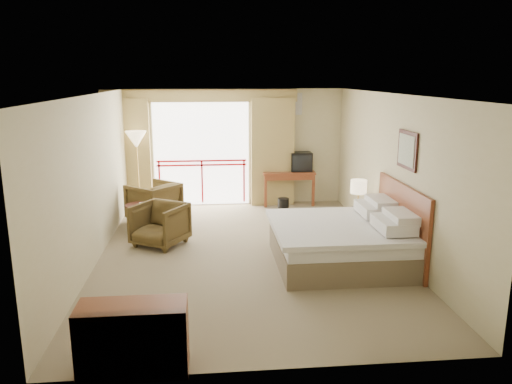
{
  "coord_description": "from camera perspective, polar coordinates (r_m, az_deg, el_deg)",
  "views": [
    {
      "loc": [
        -0.64,
        -8.1,
        2.99
      ],
      "look_at": [
        0.18,
        0.4,
        0.99
      ],
      "focal_mm": 35.0,
      "sensor_mm": 36.0,
      "label": 1
    }
  ],
  "objects": [
    {
      "name": "nightstand",
      "position": [
        9.66,
        11.55,
        -3.49
      ],
      "size": [
        0.4,
        0.47,
        0.53
      ],
      "primitive_type": "cube",
      "rotation": [
        0.0,
        0.0,
        0.06
      ],
      "color": "maroon",
      "rests_on": "floor"
    },
    {
      "name": "floor_lamp",
      "position": [
        11.28,
        -13.52,
        5.51
      ],
      "size": [
        0.46,
        0.46,
        1.81
      ],
      "rotation": [
        0.0,
        0.0,
        0.16
      ],
      "color": "tan",
      "rests_on": "floor"
    },
    {
      "name": "coffee_maker",
      "position": [
        11.7,
        1.99,
        2.99
      ],
      "size": [
        0.13,
        0.13,
        0.26
      ],
      "primitive_type": "cylinder",
      "rotation": [
        0.0,
        0.0,
        0.07
      ],
      "color": "black",
      "rests_on": "desk"
    },
    {
      "name": "desk",
      "position": [
        11.86,
        3.63,
        1.62
      ],
      "size": [
        1.22,
        0.59,
        0.8
      ],
      "rotation": [
        0.0,
        0.0,
        0.06
      ],
      "color": "maroon",
      "rests_on": "floor"
    },
    {
      "name": "cup",
      "position": [
        11.68,
        2.75,
        2.58
      ],
      "size": [
        0.09,
        0.09,
        0.1
      ],
      "primitive_type": "cylinder",
      "rotation": [
        0.0,
        0.0,
        0.33
      ],
      "color": "white",
      "rests_on": "desk"
    },
    {
      "name": "armchair_near",
      "position": [
        9.25,
        -10.84,
        -5.94
      ],
      "size": [
        1.14,
        1.15,
        0.77
      ],
      "primitive_type": "imported",
      "rotation": [
        0.0,
        0.0,
        -0.54
      ],
      "color": "#433318",
      "rests_on": "floor"
    },
    {
      "name": "wall_front",
      "position": [
        4.93,
        2.3,
        -6.3
      ],
      "size": [
        5.0,
        0.0,
        5.0
      ],
      "primitive_type": "plane",
      "rotation": [
        -1.57,
        0.0,
        0.0
      ],
      "color": "beige",
      "rests_on": "ground"
    },
    {
      "name": "bed",
      "position": [
        8.23,
        9.89,
        -5.57
      ],
      "size": [
        2.13,
        2.06,
        0.97
      ],
      "color": "brown",
      "rests_on": "floor"
    },
    {
      "name": "armchair_far",
      "position": [
        10.78,
        -11.5,
        -3.22
      ],
      "size": [
        1.26,
        1.26,
        0.82
      ],
      "primitive_type": "imported",
      "rotation": [
        0.0,
        0.0,
        -2.29
      ],
      "color": "#433318",
      "rests_on": "floor"
    },
    {
      "name": "curtain_left",
      "position": [
        11.73,
        -14.37,
        4.21
      ],
      "size": [
        1.0,
        0.26,
        2.5
      ],
      "primitive_type": "cube",
      "color": "olive",
      "rests_on": "wall_back"
    },
    {
      "name": "book",
      "position": [
        9.88,
        -13.26,
        -1.4
      ],
      "size": [
        0.16,
        0.21,
        0.02
      ],
      "primitive_type": "imported",
      "rotation": [
        0.0,
        0.0,
        -0.01
      ],
      "color": "white",
      "rests_on": "side_table"
    },
    {
      "name": "framed_art",
      "position": [
        8.2,
        16.9,
        4.6
      ],
      "size": [
        0.04,
        0.72,
        0.6
      ],
      "color": "black",
      "rests_on": "wall_right"
    },
    {
      "name": "wall_right",
      "position": [
        8.85,
        15.4,
        1.99
      ],
      "size": [
        0.0,
        7.0,
        7.0
      ],
      "primitive_type": "plane",
      "rotation": [
        1.57,
        0.0,
        -1.57
      ],
      "color": "beige",
      "rests_on": "ground"
    },
    {
      "name": "valance",
      "position": [
        11.49,
        -6.42,
        10.89
      ],
      "size": [
        4.4,
        0.22,
        0.28
      ],
      "primitive_type": "cube",
      "color": "olive",
      "rests_on": "wall_back"
    },
    {
      "name": "balcony_railing",
      "position": [
        11.77,
        -6.2,
        2.42
      ],
      "size": [
        2.09,
        0.03,
        1.02
      ],
      "color": "#B60F17",
      "rests_on": "wall_back"
    },
    {
      "name": "tv",
      "position": [
        11.77,
        5.15,
        3.47
      ],
      "size": [
        0.49,
        0.39,
        0.45
      ],
      "rotation": [
        0.0,
        0.0,
        -0.3
      ],
      "color": "black",
      "rests_on": "desk"
    },
    {
      "name": "phone",
      "position": [
        9.43,
        11.61,
        -1.96
      ],
      "size": [
        0.2,
        0.16,
        0.09
      ],
      "primitive_type": "cube",
      "rotation": [
        0.0,
        0.0,
        0.06
      ],
      "color": "black",
      "rests_on": "nightstand"
    },
    {
      "name": "balcony_door",
      "position": [
        11.72,
        -6.25,
        4.3
      ],
      "size": [
        2.4,
        0.0,
        2.4
      ],
      "primitive_type": "plane",
      "rotation": [
        1.57,
        0.0,
        0.0
      ],
      "color": "white",
      "rests_on": "wall_back"
    },
    {
      "name": "ceiling",
      "position": [
        8.13,
        -1.01,
        11.11
      ],
      "size": [
        7.0,
        7.0,
        0.0
      ],
      "primitive_type": "plane",
      "rotation": [
        3.14,
        0.0,
        0.0
      ],
      "color": "white",
      "rests_on": "wall_back"
    },
    {
      "name": "wall_left",
      "position": [
        8.47,
        -18.08,
        1.34
      ],
      "size": [
        0.0,
        7.0,
        7.0
      ],
      "primitive_type": "plane",
      "rotation": [
        1.57,
        0.0,
        1.57
      ],
      "color": "beige",
      "rests_on": "ground"
    },
    {
      "name": "table_lamp",
      "position": [
        9.54,
        11.65,
        0.54
      ],
      "size": [
        0.31,
        0.31,
        0.54
      ],
      "rotation": [
        0.0,
        0.0,
        0.08
      ],
      "color": "tan",
      "rests_on": "nightstand"
    },
    {
      "name": "dresser",
      "position": [
        5.46,
        -13.85,
        -15.94
      ],
      "size": [
        1.11,
        0.47,
        0.74
      ],
      "rotation": [
        0.0,
        0.0,
        0.04
      ],
      "color": "maroon",
      "rests_on": "floor"
    },
    {
      "name": "floor",
      "position": [
        8.66,
        -0.94,
        -7.04
      ],
      "size": [
        7.0,
        7.0,
        0.0
      ],
      "primitive_type": "plane",
      "color": "#827457",
      "rests_on": "ground"
    },
    {
      "name": "wastebasket",
      "position": [
        11.2,
        3.14,
        -1.51
      ],
      "size": [
        0.31,
        0.31,
        0.31
      ],
      "primitive_type": "cylinder",
      "rotation": [
        0.0,
        0.0,
        -0.3
      ],
      "color": "black",
      "rests_on": "floor"
    },
    {
      "name": "side_table",
      "position": [
        9.92,
        -13.21,
        -2.42
      ],
      "size": [
        0.52,
        0.52,
        0.56
      ],
      "rotation": [
        0.0,
        0.0,
        -0.04
      ],
      "color": "black",
      "rests_on": "floor"
    },
    {
      "name": "curtain_right",
      "position": [
        11.68,
        1.88,
        4.59
      ],
      "size": [
        1.0,
        0.26,
        2.5
      ],
      "primitive_type": "cube",
      "color": "olive",
      "rests_on": "wall_back"
    },
    {
      "name": "wall_back",
      "position": [
        11.74,
        -2.34,
        5.12
      ],
      "size": [
        5.0,
        0.0,
        5.0
      ],
      "primitive_type": "plane",
      "rotation": [
        1.57,
        0.0,
        0.0
      ],
      "color": "beige",
      "rests_on": "ground"
    },
    {
      "name": "hvac_vent",
      "position": [
        11.75,
        4.06,
        10.01
      ],
      "size": [
        0.5,
        0.04,
        0.5
      ],
      "primitive_type": "cube",
      "color": "silver",
      "rests_on": "wall_back"
    },
    {
      "name": "headboard",
      "position": [
        8.45,
        16.29,
        -3.46
      ],
      "size": [
        0.06,
        2.1,
        1.3
      ],
      "primitive_type": "cube",
      "color": "maroon",
      "rests_on": "wall_right"
    }
  ]
}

